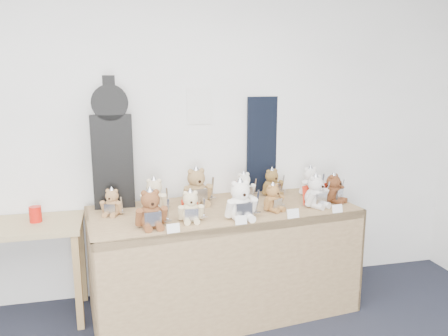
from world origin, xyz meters
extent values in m
plane|color=white|center=(0.00, 2.50, 1.35)|extent=(6.00, 0.00, 6.00)
cube|color=white|center=(0.65, 2.49, 1.59)|extent=(0.21, 0.00, 0.30)
cube|color=brown|center=(0.75, 2.06, 0.81)|extent=(2.09, 1.07, 0.06)
cube|color=brown|center=(0.80, 1.66, 0.42)|extent=(1.99, 0.26, 0.84)
cube|color=brown|center=(-0.24, 1.94, 0.42)|extent=(0.12, 0.83, 0.84)
cube|color=brown|center=(1.73, 2.18, 0.42)|extent=(0.12, 0.83, 0.84)
cube|color=#987952|center=(-0.77, 2.23, 0.75)|extent=(0.93, 0.53, 0.04)
cube|color=olive|center=(-0.34, 2.02, 0.36)|extent=(0.05, 0.05, 0.73)
cube|color=olive|center=(-0.35, 2.45, 0.36)|extent=(0.05, 0.05, 0.73)
cube|color=black|center=(-0.06, 2.28, 1.19)|extent=(0.30, 0.09, 0.71)
cylinder|color=black|center=(-0.06, 2.28, 1.64)|extent=(0.27, 0.09, 0.27)
cube|color=black|center=(-0.06, 2.28, 1.74)|extent=(0.09, 0.08, 0.18)
cube|color=black|center=(1.35, 2.51, 1.25)|extent=(0.61, 0.14, 0.82)
cylinder|color=red|center=(-0.63, 2.26, 0.83)|extent=(0.09, 0.09, 0.12)
ellipsoid|color=brown|center=(0.18, 1.76, 0.91)|extent=(0.19, 0.17, 0.17)
sphere|color=brown|center=(0.18, 1.76, 1.02)|extent=(0.13, 0.13, 0.13)
cylinder|color=brown|center=(0.19, 1.71, 1.01)|extent=(0.06, 0.04, 0.05)
sphere|color=black|center=(0.19, 1.69, 1.01)|extent=(0.02, 0.02, 0.02)
sphere|color=brown|center=(0.14, 1.75, 1.07)|extent=(0.04, 0.04, 0.04)
sphere|color=brown|center=(0.22, 1.76, 1.07)|extent=(0.04, 0.04, 0.04)
cylinder|color=brown|center=(0.10, 1.73, 0.92)|extent=(0.06, 0.10, 0.13)
cylinder|color=brown|center=(0.26, 1.75, 0.92)|extent=(0.06, 0.10, 0.13)
cylinder|color=brown|center=(0.15, 1.69, 0.86)|extent=(0.07, 0.12, 0.05)
cylinder|color=brown|center=(0.23, 1.70, 0.86)|extent=(0.07, 0.12, 0.05)
cube|color=silver|center=(0.19, 1.69, 0.91)|extent=(0.11, 0.03, 0.09)
cone|color=silver|center=(0.18, 1.76, 1.08)|extent=(0.11, 0.11, 0.08)
cube|color=silver|center=(0.29, 1.74, 0.94)|extent=(0.02, 0.04, 0.18)
cube|color=silver|center=(0.29, 1.74, 0.87)|extent=(0.05, 0.01, 0.01)
ellipsoid|color=beige|center=(0.46, 1.82, 0.90)|extent=(0.15, 0.13, 0.15)
sphere|color=beige|center=(0.46, 1.82, 0.99)|extent=(0.11, 0.11, 0.11)
cylinder|color=beige|center=(0.46, 1.78, 0.99)|extent=(0.05, 0.03, 0.04)
sphere|color=black|center=(0.45, 1.76, 0.99)|extent=(0.02, 0.02, 0.02)
sphere|color=beige|center=(0.42, 1.82, 1.04)|extent=(0.03, 0.03, 0.03)
sphere|color=beige|center=(0.49, 1.82, 1.04)|extent=(0.03, 0.03, 0.03)
cylinder|color=beige|center=(0.39, 1.81, 0.90)|extent=(0.04, 0.08, 0.11)
cylinder|color=beige|center=(0.53, 1.80, 0.90)|extent=(0.04, 0.08, 0.11)
cylinder|color=beige|center=(0.42, 1.77, 0.86)|extent=(0.05, 0.10, 0.04)
cylinder|color=beige|center=(0.49, 1.77, 0.86)|extent=(0.05, 0.10, 0.04)
cube|color=silver|center=(0.45, 1.76, 0.90)|extent=(0.10, 0.02, 0.08)
cone|color=silver|center=(0.46, 1.82, 1.04)|extent=(0.09, 0.09, 0.07)
cube|color=silver|center=(0.55, 1.79, 0.93)|extent=(0.01, 0.04, 0.15)
cube|color=silver|center=(0.55, 1.79, 0.87)|extent=(0.04, 0.01, 0.01)
cube|color=red|center=(0.46, 1.88, 0.91)|extent=(0.12, 0.03, 0.13)
ellipsoid|color=white|center=(0.81, 1.79, 0.91)|extent=(0.21, 0.18, 0.19)
sphere|color=white|center=(0.81, 1.79, 1.04)|extent=(0.14, 0.14, 0.14)
cylinder|color=white|center=(0.81, 1.74, 1.03)|extent=(0.06, 0.04, 0.06)
sphere|color=black|center=(0.82, 1.72, 1.03)|extent=(0.02, 0.02, 0.02)
sphere|color=white|center=(0.76, 1.79, 1.09)|extent=(0.04, 0.04, 0.04)
sphere|color=white|center=(0.85, 1.80, 1.09)|extent=(0.04, 0.04, 0.04)
cylinder|color=white|center=(0.72, 1.76, 0.92)|extent=(0.07, 0.11, 0.14)
cylinder|color=white|center=(0.90, 1.78, 0.92)|extent=(0.07, 0.11, 0.14)
cylinder|color=white|center=(0.77, 1.72, 0.86)|extent=(0.07, 0.13, 0.06)
cylinder|color=white|center=(0.86, 1.73, 0.86)|extent=(0.07, 0.13, 0.06)
cube|color=silver|center=(0.82, 1.72, 0.92)|extent=(0.12, 0.04, 0.10)
cone|color=silver|center=(0.81, 1.79, 1.10)|extent=(0.12, 0.12, 0.09)
cube|color=silver|center=(0.93, 1.77, 0.95)|extent=(0.02, 0.05, 0.19)
cube|color=silver|center=(0.93, 1.77, 0.88)|extent=(0.06, 0.01, 0.01)
ellipsoid|color=olive|center=(1.10, 1.93, 0.89)|extent=(0.17, 0.16, 0.14)
sphere|color=olive|center=(1.10, 1.93, 0.98)|extent=(0.10, 0.10, 0.10)
cylinder|color=olive|center=(1.11, 1.89, 0.98)|extent=(0.05, 0.04, 0.04)
sphere|color=black|center=(1.12, 1.88, 0.98)|extent=(0.02, 0.02, 0.02)
sphere|color=olive|center=(1.07, 1.91, 1.02)|extent=(0.03, 0.03, 0.03)
sphere|color=olive|center=(1.13, 1.94, 1.02)|extent=(0.03, 0.03, 0.03)
cylinder|color=olive|center=(1.04, 1.88, 0.90)|extent=(0.07, 0.08, 0.10)
cylinder|color=olive|center=(1.16, 1.94, 0.90)|extent=(0.07, 0.08, 0.10)
cylinder|color=olive|center=(1.09, 1.87, 0.85)|extent=(0.07, 0.10, 0.04)
cylinder|color=olive|center=(1.14, 1.90, 0.85)|extent=(0.07, 0.10, 0.04)
cube|color=silver|center=(1.12, 1.88, 0.90)|extent=(0.09, 0.05, 0.07)
cone|color=silver|center=(1.10, 1.93, 1.03)|extent=(0.08, 0.08, 0.06)
cube|color=silver|center=(1.18, 1.94, 0.92)|extent=(0.02, 0.04, 0.14)
cube|color=silver|center=(1.18, 1.94, 0.87)|extent=(0.04, 0.02, 0.01)
ellipsoid|color=silver|center=(1.45, 1.95, 0.91)|extent=(0.21, 0.20, 0.16)
sphere|color=silver|center=(1.45, 1.95, 1.02)|extent=(0.12, 0.12, 0.12)
cylinder|color=silver|center=(1.47, 1.90, 1.01)|extent=(0.06, 0.05, 0.05)
sphere|color=black|center=(1.48, 1.88, 1.01)|extent=(0.02, 0.02, 0.02)
sphere|color=silver|center=(1.41, 1.93, 1.06)|extent=(0.04, 0.04, 0.04)
sphere|color=silver|center=(1.48, 1.96, 1.06)|extent=(0.04, 0.04, 0.04)
cylinder|color=silver|center=(1.39, 1.89, 0.91)|extent=(0.08, 0.10, 0.12)
cylinder|color=silver|center=(1.53, 1.96, 0.91)|extent=(0.08, 0.10, 0.12)
cylinder|color=silver|center=(1.44, 1.88, 0.86)|extent=(0.09, 0.12, 0.05)
cylinder|color=silver|center=(1.51, 1.91, 0.86)|extent=(0.09, 0.12, 0.05)
cube|color=silver|center=(1.48, 1.89, 0.91)|extent=(0.10, 0.06, 0.09)
cone|color=silver|center=(1.45, 1.95, 1.07)|extent=(0.10, 0.10, 0.08)
cube|color=silver|center=(1.56, 1.96, 0.94)|extent=(0.03, 0.04, 0.17)
cube|color=silver|center=(1.56, 1.96, 0.87)|extent=(0.05, 0.03, 0.01)
cube|color=red|center=(1.42, 2.00, 0.92)|extent=(0.13, 0.08, 0.15)
ellipsoid|color=brown|center=(1.64, 2.03, 0.90)|extent=(0.20, 0.20, 0.15)
sphere|color=brown|center=(1.64, 2.03, 1.00)|extent=(0.11, 0.11, 0.11)
cylinder|color=brown|center=(1.67, 1.99, 0.99)|extent=(0.05, 0.05, 0.05)
sphere|color=black|center=(1.68, 1.98, 0.99)|extent=(0.02, 0.02, 0.02)
sphere|color=brown|center=(1.61, 2.01, 1.05)|extent=(0.04, 0.04, 0.04)
sphere|color=brown|center=(1.67, 2.05, 1.05)|extent=(0.04, 0.04, 0.04)
cylinder|color=brown|center=(1.59, 1.97, 0.91)|extent=(0.08, 0.09, 0.12)
cylinder|color=brown|center=(1.71, 2.06, 0.91)|extent=(0.08, 0.09, 0.12)
cylinder|color=brown|center=(1.65, 1.97, 0.86)|extent=(0.10, 0.11, 0.05)
cylinder|color=brown|center=(1.70, 2.01, 0.86)|extent=(0.10, 0.11, 0.05)
cube|color=silver|center=(1.68, 1.98, 0.90)|extent=(0.09, 0.07, 0.08)
cone|color=silver|center=(1.64, 2.03, 1.05)|extent=(0.10, 0.10, 0.07)
cube|color=silver|center=(1.74, 2.06, 0.93)|extent=(0.03, 0.04, 0.16)
cube|color=silver|center=(1.74, 2.06, 0.87)|extent=(0.04, 0.03, 0.01)
cube|color=red|center=(1.61, 2.08, 0.91)|extent=(0.12, 0.10, 0.14)
ellipsoid|color=beige|center=(0.23, 2.14, 0.90)|extent=(0.19, 0.17, 0.16)
sphere|color=beige|center=(0.23, 2.14, 1.01)|extent=(0.12, 0.12, 0.12)
cylinder|color=beige|center=(0.22, 2.09, 1.00)|extent=(0.06, 0.04, 0.05)
sphere|color=black|center=(0.22, 2.07, 1.00)|extent=(0.02, 0.02, 0.02)
sphere|color=beige|center=(0.20, 2.15, 1.06)|extent=(0.04, 0.04, 0.04)
sphere|color=beige|center=(0.27, 2.13, 1.06)|extent=(0.04, 0.04, 0.04)
cylinder|color=beige|center=(0.15, 2.14, 0.91)|extent=(0.07, 0.10, 0.12)
cylinder|color=beige|center=(0.30, 2.10, 0.91)|extent=(0.07, 0.10, 0.12)
cylinder|color=beige|center=(0.18, 2.09, 0.86)|extent=(0.07, 0.11, 0.05)
cylinder|color=beige|center=(0.25, 2.07, 0.86)|extent=(0.07, 0.11, 0.05)
cube|color=silver|center=(0.22, 2.08, 0.91)|extent=(0.11, 0.04, 0.09)
cone|color=silver|center=(0.23, 2.14, 1.06)|extent=(0.10, 0.10, 0.08)
cube|color=silver|center=(0.32, 2.08, 0.94)|extent=(0.02, 0.04, 0.17)
cube|color=silver|center=(0.32, 2.08, 0.87)|extent=(0.05, 0.02, 0.01)
ellipsoid|color=#99784C|center=(0.57, 2.22, 0.92)|extent=(0.22, 0.19, 0.19)
sphere|color=#99784C|center=(0.57, 2.22, 1.04)|extent=(0.14, 0.14, 0.14)
cylinder|color=#99784C|center=(0.58, 2.16, 1.03)|extent=(0.06, 0.04, 0.06)
sphere|color=black|center=(0.58, 2.14, 1.03)|extent=(0.02, 0.02, 0.02)
sphere|color=#99784C|center=(0.52, 2.21, 1.10)|extent=(0.04, 0.04, 0.04)
sphere|color=#99784C|center=(0.61, 2.23, 1.10)|extent=(0.04, 0.04, 0.04)
cylinder|color=#99784C|center=(0.48, 2.18, 0.93)|extent=(0.07, 0.11, 0.14)
cylinder|color=#99784C|center=(0.66, 2.21, 0.93)|extent=(0.07, 0.11, 0.14)
cylinder|color=#99784C|center=(0.54, 2.15, 0.86)|extent=(0.08, 0.13, 0.06)
cylinder|color=#99784C|center=(0.62, 2.16, 0.86)|extent=(0.08, 0.13, 0.06)
cube|color=silver|center=(0.58, 2.15, 0.92)|extent=(0.13, 0.04, 0.11)
cone|color=silver|center=(0.57, 2.22, 1.10)|extent=(0.12, 0.12, 0.09)
cube|color=silver|center=(0.69, 2.21, 0.95)|extent=(0.02, 0.05, 0.20)
cube|color=silver|center=(0.69, 2.21, 0.88)|extent=(0.06, 0.02, 0.01)
ellipsoid|color=white|center=(0.97, 2.28, 0.90)|extent=(0.18, 0.16, 0.15)
sphere|color=white|center=(0.97, 2.28, 1.00)|extent=(0.11, 0.11, 0.11)
cylinder|color=white|center=(0.98, 2.24, 0.99)|extent=(0.05, 0.04, 0.05)
sphere|color=black|center=(0.99, 2.22, 0.99)|extent=(0.02, 0.02, 0.02)
sphere|color=white|center=(0.93, 2.27, 1.04)|extent=(0.03, 0.03, 0.03)
sphere|color=white|center=(1.00, 2.29, 1.04)|extent=(0.03, 0.03, 0.03)
cylinder|color=white|center=(0.91, 2.24, 0.90)|extent=(0.06, 0.09, 0.11)
cylinder|color=white|center=(1.04, 2.28, 0.90)|extent=(0.06, 0.09, 0.11)
cylinder|color=white|center=(0.95, 2.22, 0.86)|extent=(0.07, 0.10, 0.04)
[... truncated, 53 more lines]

